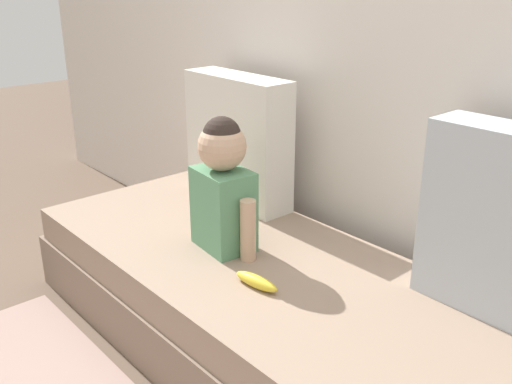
# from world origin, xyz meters

# --- Properties ---
(ground_plane) EXTENTS (12.00, 12.00, 0.00)m
(ground_plane) POSITION_xyz_m (0.00, 0.00, 0.00)
(ground_plane) COLOR brown
(back_wall) EXTENTS (5.44, 0.10, 2.27)m
(back_wall) POSITION_xyz_m (0.00, 0.54, 1.14)
(back_wall) COLOR silver
(back_wall) RESTS_ON ground
(couch) EXTENTS (2.24, 0.82, 0.36)m
(couch) POSITION_xyz_m (0.00, 0.00, 0.18)
(couch) COLOR #826C5B
(couch) RESTS_ON ground
(throw_pillow_left) EXTENTS (0.53, 0.16, 0.55)m
(throw_pillow_left) POSITION_xyz_m (-0.62, 0.31, 0.64)
(throw_pillow_left) COLOR silver
(throw_pillow_left) RESTS_ON couch
(toddler) EXTENTS (0.33, 0.18, 0.49)m
(toddler) POSITION_xyz_m (-0.29, -0.03, 0.61)
(toddler) COLOR #568E66
(toddler) RESTS_ON couch
(banana) EXTENTS (0.17, 0.06, 0.04)m
(banana) POSITION_xyz_m (0.01, -0.13, 0.38)
(banana) COLOR yellow
(banana) RESTS_ON couch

